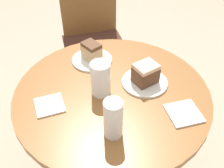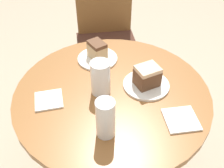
# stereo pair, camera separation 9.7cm
# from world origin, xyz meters

# --- Properties ---
(table) EXTENTS (0.84, 0.84, 0.72)m
(table) POSITION_xyz_m (0.00, 0.00, 0.55)
(table) COLOR brown
(table) RESTS_ON ground_plane
(chair) EXTENTS (0.46, 0.50, 0.94)m
(chair) POSITION_xyz_m (0.01, 0.78, 0.49)
(chair) COLOR brown
(chair) RESTS_ON ground_plane
(plate_near) EXTENTS (0.20, 0.20, 0.01)m
(plate_near) POSITION_xyz_m (-0.06, 0.24, 0.73)
(plate_near) COLOR silver
(plate_near) RESTS_ON table
(plate_far) EXTENTS (0.20, 0.20, 0.01)m
(plate_far) POSITION_xyz_m (0.15, 0.03, 0.73)
(plate_far) COLOR silver
(plate_far) RESTS_ON table
(cake_slice_near) EXTENTS (0.10, 0.11, 0.09)m
(cake_slice_near) POSITION_xyz_m (-0.06, 0.24, 0.78)
(cake_slice_near) COLOR tan
(cake_slice_near) RESTS_ON plate_near
(cake_slice_far) EXTENTS (0.12, 0.11, 0.09)m
(cake_slice_far) POSITION_xyz_m (0.15, 0.03, 0.78)
(cake_slice_far) COLOR brown
(cake_slice_far) RESTS_ON plate_far
(glass_lemonade) EXTENTS (0.08, 0.08, 0.15)m
(glass_lemonade) POSITION_xyz_m (-0.05, -0.00, 0.79)
(glass_lemonade) COLOR beige
(glass_lemonade) RESTS_ON table
(glass_water) EXTENTS (0.07, 0.07, 0.16)m
(glass_water) POSITION_xyz_m (-0.04, -0.22, 0.79)
(glass_water) COLOR silver
(glass_water) RESTS_ON table
(napkin_stack) EXTENTS (0.13, 0.13, 0.01)m
(napkin_stack) POSITION_xyz_m (0.25, -0.18, 0.72)
(napkin_stack) COLOR white
(napkin_stack) RESTS_ON table
(napkin_side) EXTENTS (0.13, 0.13, 0.01)m
(napkin_side) POSITION_xyz_m (-0.26, -0.04, 0.72)
(napkin_side) COLOR white
(napkin_side) RESTS_ON table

